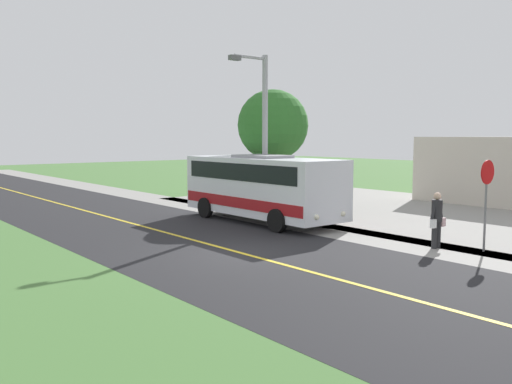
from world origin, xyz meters
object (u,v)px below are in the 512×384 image
pedestrian_with_bags (437,218)px  tree_curbside (273,126)px  street_light_pole (263,129)px  shuttle_bus_front (262,185)px  stop_sign (487,189)px

pedestrian_with_bags → tree_curbside: 11.14m
street_light_pole → tree_curbside: (-2.54, -2.29, 0.22)m
shuttle_bus_front → tree_curbside: bearing=-137.1°
street_light_pole → pedestrian_with_bags: bearing=93.6°
shuttle_bus_front → tree_curbside: 4.63m
stop_sign → street_light_pole: (1.24, -9.45, 1.95)m
shuttle_bus_front → pedestrian_with_bags: bearing=95.8°
shuttle_bus_front → street_light_pole: 2.39m
pedestrian_with_bags → stop_sign: stop_sign is taller
tree_curbside → stop_sign: bearing=83.7°
shuttle_bus_front → street_light_pole: bearing=-130.5°
street_light_pole → tree_curbside: size_ratio=1.19×
shuttle_bus_front → stop_sign: stop_sign is taller
pedestrian_with_bags → tree_curbside: bearing=-100.9°
shuttle_bus_front → street_light_pole: street_light_pole is taller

